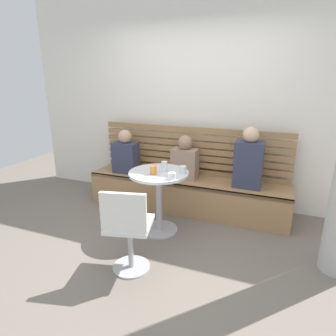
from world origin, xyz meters
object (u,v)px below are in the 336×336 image
object	(u,v)px
booth_bench	(186,194)
white_chair	(128,228)
person_adult	(249,161)
person_child_left	(126,154)
cafe_table	(159,190)
person_child_middle	(185,160)
cup_tumbler_orange	(153,170)
cup_water_clear	(164,166)
cup_ceramic_white	(172,176)
cup_glass_short	(183,170)

from	to	relation	value
booth_bench	white_chair	distance (m)	1.52
person_adult	person_child_left	xyz separation A→B (m)	(-1.70, -0.03, -0.07)
cafe_table	person_child_left	size ratio (longest dim) A/B	1.20
person_child_left	person_child_middle	distance (m)	0.87
booth_bench	cup_tumbler_orange	xyz separation A→B (m)	(-0.14, -0.77, 0.57)
cup_water_clear	cup_ceramic_white	xyz separation A→B (m)	(0.18, -0.23, -0.02)
person_adult	cup_water_clear	bearing A→B (deg)	-144.12
person_child_left	person_child_middle	bearing A→B (deg)	3.96
person_adult	white_chair	bearing A→B (deg)	-120.18
person_child_left	cup_water_clear	bearing A→B (deg)	-35.66
person_child_left	cup_ceramic_white	size ratio (longest dim) A/B	7.69
person_adult	cup_glass_short	world-z (taller)	person_adult
person_adult	cup_ceramic_white	bearing A→B (deg)	-128.94
cup_water_clear	cup_ceramic_white	bearing A→B (deg)	-51.90
person_child_left	cup_glass_short	world-z (taller)	person_child_left
booth_bench	cafe_table	size ratio (longest dim) A/B	3.65
person_adult	person_child_left	bearing A→B (deg)	-179.16
cafe_table	cup_glass_short	bearing A→B (deg)	13.11
cup_glass_short	cup_tumbler_orange	world-z (taller)	cup_tumbler_orange
person_child_left	person_child_middle	size ratio (longest dim) A/B	1.05
cup_water_clear	person_child_left	bearing A→B (deg)	144.34
cup_water_clear	cup_glass_short	size ratio (longest dim) A/B	1.38
cafe_table	cup_tumbler_orange	distance (m)	0.29
person_child_left	cup_tumbler_orange	distance (m)	1.07
cafe_table	white_chair	size ratio (longest dim) A/B	0.87
booth_bench	cup_tumbler_orange	world-z (taller)	cup_tumbler_orange
booth_bench	cup_glass_short	world-z (taller)	cup_glass_short
person_child_left	cup_water_clear	world-z (taller)	person_child_left
cafe_table	cup_ceramic_white	bearing A→B (deg)	-36.74
cafe_table	cup_water_clear	distance (m)	0.29
white_chair	cup_glass_short	distance (m)	0.96
person_child_middle	cup_water_clear	xyz separation A→B (m)	(-0.03, -0.66, 0.10)
cup_water_clear	cup_tumbler_orange	xyz separation A→B (m)	(-0.07, -0.15, -0.01)
cafe_table	cup_glass_short	size ratio (longest dim) A/B	9.25
person_child_middle	cup_water_clear	world-z (taller)	person_child_middle
person_adult	booth_bench	bearing A→B (deg)	-179.96
booth_bench	cup_ceramic_white	size ratio (longest dim) A/B	33.75
cafe_table	cup_ceramic_white	world-z (taller)	cup_ceramic_white
booth_bench	cup_ceramic_white	xyz separation A→B (m)	(0.11, -0.85, 0.55)
person_adult	person_child_middle	xyz separation A→B (m)	(-0.83, 0.03, -0.08)
cafe_table	cup_water_clear	bearing A→B (deg)	53.54
person_adult	cup_tumbler_orange	size ratio (longest dim) A/B	7.59
booth_bench	white_chair	xyz separation A→B (m)	(-0.08, -1.50, 0.24)
cafe_table	white_chair	world-z (taller)	white_chair
cafe_table	cup_glass_short	world-z (taller)	cup_glass_short
person_child_left	cup_glass_short	distance (m)	1.21
cup_tumbler_orange	person_child_left	bearing A→B (deg)	135.57
person_child_left	cup_water_clear	size ratio (longest dim) A/B	5.59
booth_bench	person_adult	size ratio (longest dim) A/B	3.56
person_child_middle	cup_ceramic_white	bearing A→B (deg)	-80.75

